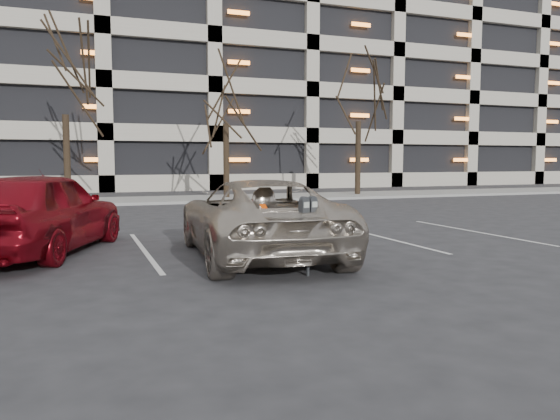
{
  "coord_description": "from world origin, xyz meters",
  "views": [
    {
      "loc": [
        -2.66,
        -9.04,
        1.84
      ],
      "look_at": [
        0.05,
        -1.81,
        1.14
      ],
      "focal_mm": 35.0,
      "sensor_mm": 36.0,
      "label": 1
    }
  ],
  "objects_px": {
    "tree_c": "(226,77)",
    "parking_meter": "(308,216)",
    "tree_b": "(63,59)",
    "suv_silver": "(258,218)",
    "car_red": "(39,212)",
    "tree_d": "(359,75)"
  },
  "relations": [
    {
      "from": "tree_b",
      "to": "tree_d",
      "type": "bearing_deg",
      "value": 0.0
    },
    {
      "from": "tree_b",
      "to": "suv_silver",
      "type": "relative_size",
      "value": 1.52
    },
    {
      "from": "tree_c",
      "to": "car_red",
      "type": "relative_size",
      "value": 1.61
    },
    {
      "from": "tree_c",
      "to": "tree_d",
      "type": "relative_size",
      "value": 0.93
    },
    {
      "from": "parking_meter",
      "to": "tree_b",
      "type": "bearing_deg",
      "value": 85.98
    },
    {
      "from": "tree_b",
      "to": "tree_d",
      "type": "xyz_separation_m",
      "value": [
        14.0,
        0.0,
        0.1
      ]
    },
    {
      "from": "suv_silver",
      "to": "tree_b",
      "type": "bearing_deg",
      "value": -71.82
    },
    {
      "from": "tree_d",
      "to": "parking_meter",
      "type": "distance_m",
      "value": 20.63
    },
    {
      "from": "tree_b",
      "to": "parking_meter",
      "type": "distance_m",
      "value": 18.28
    },
    {
      "from": "tree_b",
      "to": "tree_d",
      "type": "relative_size",
      "value": 0.98
    },
    {
      "from": "tree_c",
      "to": "tree_b",
      "type": "bearing_deg",
      "value": 180.0
    },
    {
      "from": "tree_c",
      "to": "tree_d",
      "type": "distance_m",
      "value": 7.01
    },
    {
      "from": "parking_meter",
      "to": "suv_silver",
      "type": "height_order",
      "value": "suv_silver"
    },
    {
      "from": "suv_silver",
      "to": "parking_meter",
      "type": "bearing_deg",
      "value": 100.26
    },
    {
      "from": "suv_silver",
      "to": "car_red",
      "type": "relative_size",
      "value": 1.13
    },
    {
      "from": "tree_d",
      "to": "car_red",
      "type": "xyz_separation_m",
      "value": [
        -14.36,
        -13.39,
        -5.35
      ]
    },
    {
      "from": "tree_b",
      "to": "suv_silver",
      "type": "distance_m",
      "value": 16.45
    },
    {
      "from": "tree_c",
      "to": "parking_meter",
      "type": "xyz_separation_m",
      "value": [
        -3.23,
        -17.14,
        -4.78
      ]
    },
    {
      "from": "parking_meter",
      "to": "car_red",
      "type": "relative_size",
      "value": 0.25
    },
    {
      "from": "tree_b",
      "to": "tree_c",
      "type": "relative_size",
      "value": 1.06
    },
    {
      "from": "tree_b",
      "to": "car_red",
      "type": "distance_m",
      "value": 14.39
    },
    {
      "from": "tree_d",
      "to": "tree_b",
      "type": "bearing_deg",
      "value": 180.0
    }
  ]
}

